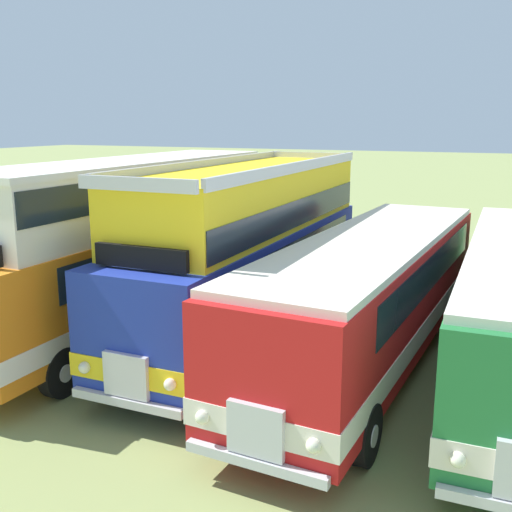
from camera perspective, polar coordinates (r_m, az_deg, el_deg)
The scene contains 3 objects.
bus_first_in_row at distance 16.24m, azimuth -11.64°, elevation 1.77°, with size 2.69×11.49×4.49m.
bus_second_in_row at distance 15.12m, azimuth -0.50°, elevation 0.78°, with size 2.65×10.59×4.52m.
bus_third_in_row at distance 13.79m, azimuth 10.88°, elevation -3.19°, with size 3.20×11.52×2.99m.
Camera 1 is at (-1.94, -13.13, 5.46)m, focal length 42.47 mm.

